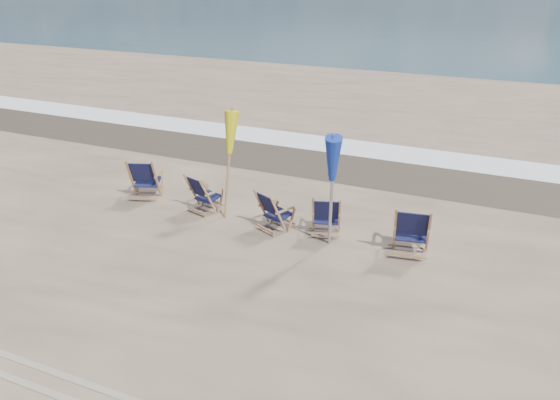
% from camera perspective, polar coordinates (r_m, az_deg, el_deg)
% --- Properties ---
extents(surf_foam, '(200.00, 1.40, 0.01)m').
position_cam_1_polar(surf_foam, '(15.68, 8.92, 5.29)').
color(surf_foam, silver).
rests_on(surf_foam, ground).
extents(wet_sand_strip, '(200.00, 2.60, 0.00)m').
position_cam_1_polar(wet_sand_strip, '(14.31, 7.34, 3.55)').
color(wet_sand_strip, '#42362A').
rests_on(wet_sand_strip, ground).
extents(beach_chair_0, '(0.84, 0.89, 1.00)m').
position_cam_1_polar(beach_chair_0, '(12.25, -12.82, 2.09)').
color(beach_chair_0, '#111434').
rests_on(beach_chair_0, ground).
extents(beach_chair_1, '(0.74, 0.79, 0.89)m').
position_cam_1_polar(beach_chair_1, '(11.30, -7.58, 0.28)').
color(beach_chair_1, '#111434').
rests_on(beach_chair_1, ground).
extents(beach_chair_2, '(0.78, 0.81, 0.88)m').
position_cam_1_polar(beach_chair_2, '(10.42, -0.21, -1.63)').
color(beach_chair_2, '#111434').
rests_on(beach_chair_2, ground).
extents(beach_chair_3, '(0.73, 0.78, 0.89)m').
position_cam_1_polar(beach_chair_3, '(10.39, 6.22, -1.82)').
color(beach_chair_3, '#111434').
rests_on(beach_chair_3, ground).
extents(beach_chair_4, '(0.77, 0.84, 1.04)m').
position_cam_1_polar(beach_chair_4, '(9.91, 15.24, -3.45)').
color(beach_chair_4, '#111434').
rests_on(beach_chair_4, ground).
extents(umbrella_yellow, '(0.30, 0.30, 2.20)m').
position_cam_1_polar(umbrella_yellow, '(10.90, -5.56, 6.39)').
color(umbrella_yellow, '#956A43').
rests_on(umbrella_yellow, ground).
extents(umbrella_blue, '(0.30, 0.30, 2.34)m').
position_cam_1_polar(umbrella_blue, '(9.40, 5.54, 4.36)').
color(umbrella_blue, '#A5A5AD').
rests_on(umbrella_blue, ground).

